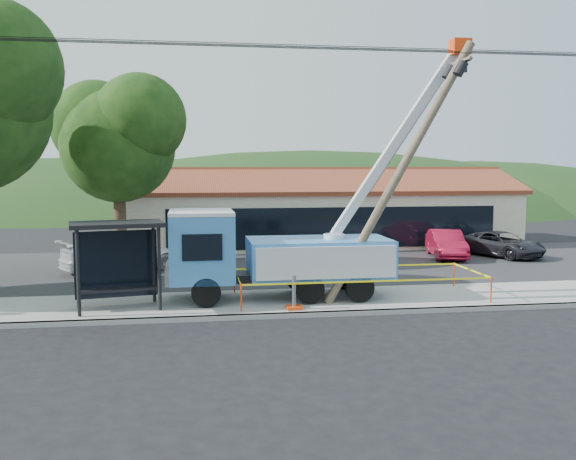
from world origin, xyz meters
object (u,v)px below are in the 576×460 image
(utility_truck, at_px, (274,251))
(leaning_pole, at_px, (406,160))
(car_silver, at_px, (203,275))
(car_white, at_px, (122,273))
(car_red, at_px, (446,259))
(car_dark, at_px, (501,258))
(bus_shelter, at_px, (117,245))

(utility_truck, relative_size, leaning_pole, 1.19)
(leaning_pole, xyz_separation_m, car_silver, (-6.74, 6.98, -4.98))
(car_white, bearing_deg, car_red, -109.99)
(leaning_pole, distance_m, car_red, 12.32)
(leaning_pole, xyz_separation_m, car_white, (-10.32, 8.06, -4.98))
(car_silver, distance_m, car_white, 3.75)
(car_red, relative_size, car_dark, 0.93)
(utility_truck, xyz_separation_m, bus_shelter, (-5.25, -0.76, 0.42))
(bus_shelter, distance_m, car_white, 8.07)
(utility_truck, distance_m, leaning_pole, 5.52)
(leaning_pole, bearing_deg, utility_truck, 166.00)
(utility_truck, distance_m, car_silver, 6.59)
(car_silver, distance_m, car_dark, 15.58)
(car_white, relative_size, car_dark, 1.15)
(car_silver, height_order, car_red, car_silver)
(bus_shelter, bearing_deg, car_dark, 16.84)
(utility_truck, bearing_deg, car_dark, 33.68)
(utility_truck, distance_m, car_dark, 15.71)
(bus_shelter, distance_m, car_red, 18.08)
(bus_shelter, height_order, car_silver, bus_shelter)
(car_silver, relative_size, car_dark, 0.93)
(car_silver, height_order, car_white, car_white)
(car_red, height_order, car_white, car_white)
(utility_truck, relative_size, car_red, 2.49)
(car_dark, bearing_deg, leaning_pole, -154.99)
(car_dark, bearing_deg, utility_truck, -169.93)
(leaning_pole, xyz_separation_m, car_dark, (8.59, 9.75, -4.98))
(leaning_pole, bearing_deg, bus_shelter, 178.03)
(bus_shelter, height_order, car_red, bus_shelter)
(utility_truck, relative_size, car_silver, 2.47)
(leaning_pole, distance_m, car_dark, 13.92)
(utility_truck, distance_m, bus_shelter, 5.33)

